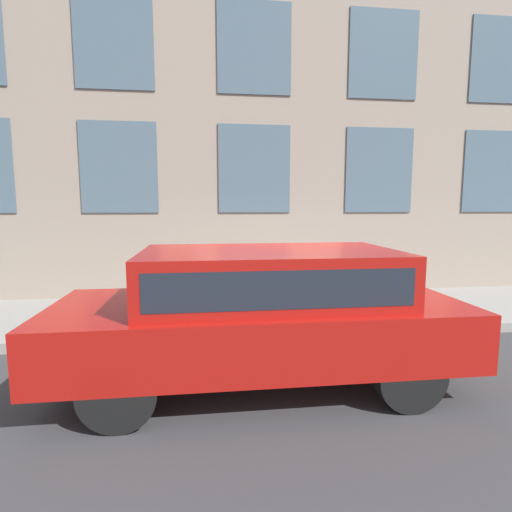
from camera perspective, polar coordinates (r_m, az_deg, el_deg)
ground_plane at (r=6.57m, az=3.02°, el=-12.23°), size 80.00×80.00×0.00m
sidewalk at (r=7.93m, az=1.10°, el=-8.17°), size 2.95×60.00×0.16m
building_facade at (r=9.47m, az=-0.35°, el=19.52°), size 0.33×40.00×8.40m
fire_hydrant at (r=6.91m, az=-1.92°, el=-6.69°), size 0.30×0.43×0.71m
person at (r=7.41m, az=1.78°, el=-2.37°), size 0.32×0.21×1.31m
parked_truck_red_near at (r=4.87m, az=1.11°, el=-7.22°), size 1.94×4.85×1.66m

